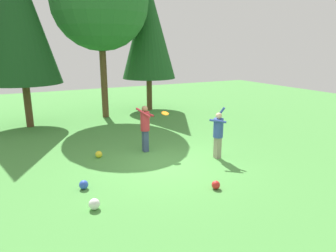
{
  "coord_description": "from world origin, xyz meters",
  "views": [
    {
      "loc": [
        -4.29,
        -8.62,
        3.81
      ],
      "look_at": [
        0.53,
        0.81,
        1.05
      ],
      "focal_mm": 32.49,
      "sensor_mm": 36.0,
      "label": 1
    }
  ],
  "objects_px": {
    "tree_left": "(17,16)",
    "ball_white": "(94,204)",
    "ball_yellow": "(99,154)",
    "ball_red": "(216,185)",
    "person_catcher": "(145,125)",
    "tree_center": "(100,1)",
    "person_thrower": "(218,131)",
    "frisbee": "(165,113)",
    "ball_blue": "(84,185)",
    "tree_right": "(148,30)"
  },
  "relations": [
    {
      "from": "tree_left",
      "to": "ball_white",
      "type": "bearing_deg",
      "value": -84.66
    },
    {
      "from": "ball_white",
      "to": "ball_yellow",
      "type": "relative_size",
      "value": 1.12
    },
    {
      "from": "ball_red",
      "to": "tree_left",
      "type": "relative_size",
      "value": 0.03
    },
    {
      "from": "person_catcher",
      "to": "ball_red",
      "type": "height_order",
      "value": "person_catcher"
    },
    {
      "from": "tree_center",
      "to": "person_thrower",
      "type": "bearing_deg",
      "value": -78.37
    },
    {
      "from": "tree_center",
      "to": "ball_yellow",
      "type": "bearing_deg",
      "value": -107.97
    },
    {
      "from": "person_thrower",
      "to": "frisbee",
      "type": "distance_m",
      "value": 2.0
    },
    {
      "from": "ball_yellow",
      "to": "tree_center",
      "type": "distance_m",
      "value": 8.91
    },
    {
      "from": "ball_red",
      "to": "ball_blue",
      "type": "xyz_separation_m",
      "value": [
        -3.26,
        1.66,
        0.01
      ]
    },
    {
      "from": "tree_left",
      "to": "tree_center",
      "type": "distance_m",
      "value": 4.05
    },
    {
      "from": "ball_red",
      "to": "tree_center",
      "type": "distance_m",
      "value": 11.82
    },
    {
      "from": "frisbee",
      "to": "ball_white",
      "type": "relative_size",
      "value": 1.16
    },
    {
      "from": "ball_yellow",
      "to": "tree_left",
      "type": "height_order",
      "value": "tree_left"
    },
    {
      "from": "person_thrower",
      "to": "ball_white",
      "type": "bearing_deg",
      "value": 61.71
    },
    {
      "from": "person_catcher",
      "to": "tree_center",
      "type": "distance_m",
      "value": 8.17
    },
    {
      "from": "ball_white",
      "to": "tree_center",
      "type": "height_order",
      "value": "tree_center"
    },
    {
      "from": "ball_blue",
      "to": "tree_left",
      "type": "distance_m",
      "value": 9.62
    },
    {
      "from": "ball_red",
      "to": "frisbee",
      "type": "bearing_deg",
      "value": 88.44
    },
    {
      "from": "frisbee",
      "to": "tree_center",
      "type": "height_order",
      "value": "tree_center"
    },
    {
      "from": "person_catcher",
      "to": "ball_yellow",
      "type": "xyz_separation_m",
      "value": [
        -1.74,
        0.13,
        -0.92
      ]
    },
    {
      "from": "ball_red",
      "to": "tree_left",
      "type": "height_order",
      "value": "tree_left"
    },
    {
      "from": "ball_blue",
      "to": "tree_left",
      "type": "height_order",
      "value": "tree_left"
    },
    {
      "from": "frisbee",
      "to": "ball_red",
      "type": "xyz_separation_m",
      "value": [
        -0.09,
        -3.32,
        -1.38
      ]
    },
    {
      "from": "ball_yellow",
      "to": "tree_center",
      "type": "bearing_deg",
      "value": 72.03
    },
    {
      "from": "ball_blue",
      "to": "ball_red",
      "type": "bearing_deg",
      "value": -27.01
    },
    {
      "from": "person_catcher",
      "to": "ball_white",
      "type": "bearing_deg",
      "value": -91.39
    },
    {
      "from": "ball_blue",
      "to": "ball_yellow",
      "type": "height_order",
      "value": "ball_blue"
    },
    {
      "from": "tree_right",
      "to": "ball_red",
      "type": "bearing_deg",
      "value": -104.42
    },
    {
      "from": "tree_right",
      "to": "tree_center",
      "type": "distance_m",
      "value": 3.39
    },
    {
      "from": "person_catcher",
      "to": "ball_yellow",
      "type": "bearing_deg",
      "value": -146.03
    },
    {
      "from": "person_thrower",
      "to": "frisbee",
      "type": "relative_size",
      "value": 5.72
    },
    {
      "from": "ball_red",
      "to": "tree_right",
      "type": "distance_m",
      "value": 12.27
    },
    {
      "from": "ball_blue",
      "to": "ball_yellow",
      "type": "bearing_deg",
      "value": 65.86
    },
    {
      "from": "person_catcher",
      "to": "frisbee",
      "type": "relative_size",
      "value": 5.52
    },
    {
      "from": "ball_red",
      "to": "ball_white",
      "type": "height_order",
      "value": "ball_white"
    },
    {
      "from": "ball_white",
      "to": "tree_right",
      "type": "distance_m",
      "value": 13.04
    },
    {
      "from": "tree_center",
      "to": "tree_left",
      "type": "bearing_deg",
      "value": -174.06
    },
    {
      "from": "person_catcher",
      "to": "ball_blue",
      "type": "xyz_separation_m",
      "value": [
        -2.75,
        -2.12,
        -0.91
      ]
    },
    {
      "from": "tree_right",
      "to": "ball_white",
      "type": "bearing_deg",
      "value": -120.0
    },
    {
      "from": "person_catcher",
      "to": "ball_red",
      "type": "bearing_deg",
      "value": -44.28
    },
    {
      "from": "ball_yellow",
      "to": "tree_left",
      "type": "distance_m",
      "value": 7.99
    },
    {
      "from": "person_thrower",
      "to": "ball_yellow",
      "type": "height_order",
      "value": "person_thrower"
    },
    {
      "from": "tree_right",
      "to": "tree_center",
      "type": "relative_size",
      "value": 0.89
    },
    {
      "from": "ball_red",
      "to": "ball_white",
      "type": "bearing_deg",
      "value": 172.28
    },
    {
      "from": "person_thrower",
      "to": "ball_blue",
      "type": "xyz_separation_m",
      "value": [
        -4.74,
        -0.32,
        -0.85
      ]
    },
    {
      "from": "ball_red",
      "to": "person_catcher",
      "type": "bearing_deg",
      "value": 97.58
    },
    {
      "from": "person_thrower",
      "to": "tree_center",
      "type": "bearing_deg",
      "value": -34.64
    },
    {
      "from": "ball_blue",
      "to": "ball_white",
      "type": "bearing_deg",
      "value": -90.3
    },
    {
      "from": "ball_yellow",
      "to": "person_catcher",
      "type": "bearing_deg",
      "value": -4.17
    },
    {
      "from": "tree_center",
      "to": "ball_blue",
      "type": "bearing_deg",
      "value": -109.65
    }
  ]
}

